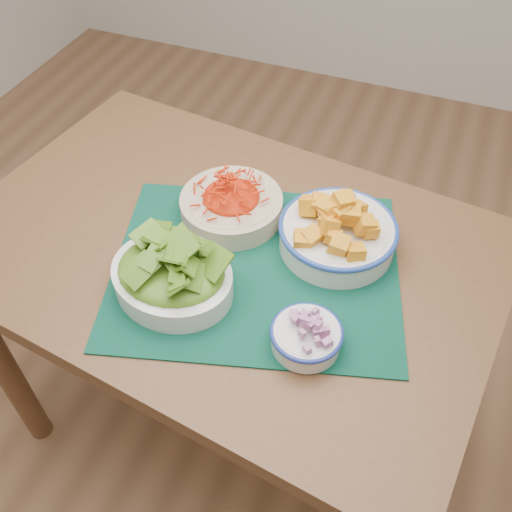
{
  "coord_description": "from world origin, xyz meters",
  "views": [
    {
      "loc": [
        0.37,
        -0.69,
        1.56
      ],
      "look_at": [
        0.1,
        -0.02,
        0.78
      ],
      "focal_mm": 40.0,
      "sensor_mm": 36.0,
      "label": 1
    }
  ],
  "objects_px": {
    "carrot_bowl": "(231,202)",
    "lettuce_bowl": "(171,269)",
    "table": "(225,282)",
    "placemat": "(256,267)",
    "squash_bowl": "(338,228)",
    "onion_bowl": "(307,334)"
  },
  "relations": [
    {
      "from": "table",
      "to": "onion_bowl",
      "type": "relative_size",
      "value": 7.6
    },
    {
      "from": "carrot_bowl",
      "to": "onion_bowl",
      "type": "distance_m",
      "value": 0.35
    },
    {
      "from": "carrot_bowl",
      "to": "onion_bowl",
      "type": "bearing_deg",
      "value": -45.91
    },
    {
      "from": "table",
      "to": "placemat",
      "type": "height_order",
      "value": "placemat"
    },
    {
      "from": "carrot_bowl",
      "to": "onion_bowl",
      "type": "relative_size",
      "value": 1.71
    },
    {
      "from": "table",
      "to": "squash_bowl",
      "type": "relative_size",
      "value": 5.03
    },
    {
      "from": "onion_bowl",
      "to": "carrot_bowl",
      "type": "bearing_deg",
      "value": 134.09
    },
    {
      "from": "placemat",
      "to": "carrot_bowl",
      "type": "height_order",
      "value": "carrot_bowl"
    },
    {
      "from": "table",
      "to": "carrot_bowl",
      "type": "distance_m",
      "value": 0.18
    },
    {
      "from": "squash_bowl",
      "to": "lettuce_bowl",
      "type": "xyz_separation_m",
      "value": [
        -0.25,
        -0.21,
        0.0
      ]
    },
    {
      "from": "carrot_bowl",
      "to": "lettuce_bowl",
      "type": "relative_size",
      "value": 0.98
    },
    {
      "from": "carrot_bowl",
      "to": "table",
      "type": "bearing_deg",
      "value": -80.02
    },
    {
      "from": "lettuce_bowl",
      "to": "carrot_bowl",
      "type": "bearing_deg",
      "value": 96.25
    },
    {
      "from": "table",
      "to": "lettuce_bowl",
      "type": "height_order",
      "value": "lettuce_bowl"
    },
    {
      "from": "squash_bowl",
      "to": "onion_bowl",
      "type": "relative_size",
      "value": 1.51
    },
    {
      "from": "table",
      "to": "onion_bowl",
      "type": "xyz_separation_m",
      "value": [
        0.23,
        -0.17,
        0.15
      ]
    },
    {
      "from": "placemat",
      "to": "squash_bowl",
      "type": "relative_size",
      "value": 2.35
    },
    {
      "from": "placemat",
      "to": "onion_bowl",
      "type": "xyz_separation_m",
      "value": [
        0.14,
        -0.13,
        0.03
      ]
    },
    {
      "from": "carrot_bowl",
      "to": "lettuce_bowl",
      "type": "height_order",
      "value": "lettuce_bowl"
    },
    {
      "from": "placemat",
      "to": "lettuce_bowl",
      "type": "bearing_deg",
      "value": -154.95
    },
    {
      "from": "table",
      "to": "lettuce_bowl",
      "type": "bearing_deg",
      "value": -96.95
    },
    {
      "from": "carrot_bowl",
      "to": "lettuce_bowl",
      "type": "bearing_deg",
      "value": -95.71
    }
  ]
}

